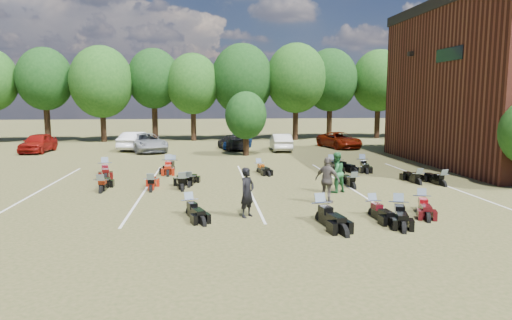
{
  "coord_description": "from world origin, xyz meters",
  "views": [
    {
      "loc": [
        -5.01,
        -19.42,
        4.39
      ],
      "look_at": [
        -2.47,
        4.0,
        1.2
      ],
      "focal_mm": 32.0,
      "sensor_mm": 36.0,
      "label": 1
    }
  ],
  "objects": [
    {
      "name": "motorcycle_5",
      "position": [
        1.18,
        -3.23,
        0.0
      ],
      "size": [
        0.83,
        2.13,
        1.16
      ],
      "primitive_type": null,
      "rotation": [
        0.0,
        0.0,
        0.08
      ],
      "color": "black",
      "rests_on": "ground"
    },
    {
      "name": "ground",
      "position": [
        0.0,
        0.0,
        0.0
      ],
      "size": [
        160.0,
        160.0,
        0.0
      ],
      "primitive_type": "plane",
      "color": "brown",
      "rests_on": "ground"
    },
    {
      "name": "parking_lines",
      "position": [
        -3.0,
        3.0,
        0.01
      ],
      "size": [
        20.1,
        14.0,
        0.01
      ],
      "color": "silver",
      "rests_on": "ground"
    },
    {
      "name": "car_4",
      "position": [
        -2.28,
        20.44,
        0.71
      ],
      "size": [
        3.11,
        4.5,
        1.42
      ],
      "primitive_type": "imported",
      "rotation": [
        0.0,
        0.0,
        -0.38
      ],
      "color": "navy",
      "rests_on": "ground"
    },
    {
      "name": "motorcycle_12",
      "position": [
        5.79,
        2.61,
        0.0
      ],
      "size": [
        0.74,
        2.14,
        1.18
      ],
      "primitive_type": null,
      "rotation": [
        0.0,
        0.0,
        3.17
      ],
      "color": "black",
      "rests_on": "ground"
    },
    {
      "name": "car_7",
      "position": [
        13.24,
        19.85,
        0.74
      ],
      "size": [
        3.95,
        5.51,
        1.48
      ],
      "primitive_type": "imported",
      "rotation": [
        0.0,
        0.0,
        2.73
      ],
      "color": "#3D3D42",
      "rests_on": "ground"
    },
    {
      "name": "motorcycle_4",
      "position": [
        1.94,
        -3.78,
        0.0
      ],
      "size": [
        1.39,
        2.43,
        1.29
      ],
      "primitive_type": null,
      "rotation": [
        0.0,
        0.0,
        -0.3
      ],
      "color": "black",
      "rests_on": "ground"
    },
    {
      "name": "person_black",
      "position": [
        -3.54,
        -2.9,
        0.93
      ],
      "size": [
        0.79,
        0.8,
        1.86
      ],
      "primitive_type": "imported",
      "rotation": [
        0.0,
        0.0,
        0.8
      ],
      "color": "black",
      "rests_on": "ground"
    },
    {
      "name": "car_6",
      "position": [
        6.75,
        20.03,
        0.7
      ],
      "size": [
        3.43,
        5.45,
        1.4
      ],
      "primitive_type": "imported",
      "rotation": [
        0.0,
        0.0,
        0.23
      ],
      "color": "#601205",
      "rests_on": "ground"
    },
    {
      "name": "motorcycle_9",
      "position": [
        -6.22,
        2.31,
        0.0
      ],
      "size": [
        0.99,
        2.35,
        1.27
      ],
      "primitive_type": null,
      "rotation": [
        0.0,
        0.0,
        3.26
      ],
      "color": "black",
      "rests_on": "ground"
    },
    {
      "name": "car_3",
      "position": [
        -2.75,
        19.71,
        0.66
      ],
      "size": [
        2.86,
        4.82,
        1.31
      ],
      "primitive_type": "imported",
      "rotation": [
        0.0,
        0.0,
        3.38
      ],
      "color": "black",
      "rests_on": "ground"
    },
    {
      "name": "motorcycle_2",
      "position": [
        -5.69,
        -2.36,
        0.0
      ],
      "size": [
        1.33,
        2.25,
        1.19
      ],
      "primitive_type": null,
      "rotation": [
        0.0,
        0.0,
        0.32
      ],
      "color": "black",
      "rests_on": "ground"
    },
    {
      "name": "motorcycle_8",
      "position": [
        -9.98,
        2.26,
        0.0
      ],
      "size": [
        0.73,
        2.19,
        1.22
      ],
      "primitive_type": null,
      "rotation": [
        0.0,
        0.0,
        3.16
      ],
      "color": "black",
      "rests_on": "ground"
    },
    {
      "name": "motorcycle_20",
      "position": [
        4.62,
        7.82,
        0.0
      ],
      "size": [
        1.14,
        2.42,
        1.3
      ],
      "primitive_type": null,
      "rotation": [
        0.0,
        0.0,
        -0.18
      ],
      "color": "black",
      "rests_on": "ground"
    },
    {
      "name": "motorcycle_11",
      "position": [
        2.12,
        1.94,
        0.0
      ],
      "size": [
        0.69,
        2.12,
        1.18
      ],
      "primitive_type": null,
      "rotation": [
        0.0,
        0.0,
        3.15
      ],
      "color": "black",
      "rests_on": "ground"
    },
    {
      "name": "motorcycle_19",
      "position": [
        3.16,
        7.91,
        0.0
      ],
      "size": [
        1.35,
        2.21,
        1.18
      ],
      "primitive_type": null,
      "rotation": [
        0.0,
        0.0,
        0.34
      ],
      "color": "black",
      "rests_on": "ground"
    },
    {
      "name": "motorcycle_10",
      "position": [
        -5.9,
        3.21,
        0.0
      ],
      "size": [
        0.95,
        2.07,
        1.11
      ],
      "primitive_type": null,
      "rotation": [
        0.0,
        0.0,
        2.98
      ],
      "color": "black",
      "rests_on": "ground"
    },
    {
      "name": "motorcycle_14",
      "position": [
        -10.9,
        7.45,
        0.0
      ],
      "size": [
        1.34,
        2.62,
        1.4
      ],
      "primitive_type": null,
      "rotation": [
        0.0,
        0.0,
        0.23
      ],
      "color": "#3C0908",
      "rests_on": "ground"
    },
    {
      "name": "car_0",
      "position": [
        -18.73,
        19.38,
        0.79
      ],
      "size": [
        2.01,
        4.68,
        1.57
      ],
      "primitive_type": "imported",
      "rotation": [
        0.0,
        0.0,
        -0.03
      ],
      "color": "maroon",
      "rests_on": "ground"
    },
    {
      "name": "motorcycle_7",
      "position": [
        -7.69,
        2.27,
        0.0
      ],
      "size": [
        0.8,
        2.22,
        1.22
      ],
      "primitive_type": null,
      "rotation": [
        0.0,
        0.0,
        3.19
      ],
      "color": "maroon",
      "rests_on": "ground"
    },
    {
      "name": "motorcycle_16",
      "position": [
        -7.13,
        8.72,
        0.0
      ],
      "size": [
        1.15,
        2.4,
        1.28
      ],
      "primitive_type": null,
      "rotation": [
        0.0,
        0.0,
        -0.19
      ],
      "color": "black",
      "rests_on": "ground"
    },
    {
      "name": "young_tree_midfield",
      "position": [
        -2.0,
        15.5,
        3.09
      ],
      "size": [
        3.2,
        3.2,
        4.7
      ],
      "color": "black",
      "rests_on": "ground"
    },
    {
      "name": "person_grey",
      "position": [
        0.01,
        -1.02,
        0.98
      ],
      "size": [
        1.16,
        1.14,
        1.96
      ],
      "primitive_type": "imported",
      "rotation": [
        0.0,
        0.0,
        2.38
      ],
      "color": "#564E49",
      "rests_on": "ground"
    },
    {
      "name": "motorcycle_13",
      "position": [
        6.79,
        2.04,
        0.0
      ],
      "size": [
        0.88,
        2.2,
        1.19
      ],
      "primitive_type": null,
      "rotation": [
        0.0,
        0.0,
        3.23
      ],
      "color": "black",
      "rests_on": "ground"
    },
    {
      "name": "tree_line",
      "position": [
        -1.0,
        29.0,
        6.31
      ],
      "size": [
        56.0,
        6.0,
        9.79
      ],
      "color": "black",
      "rests_on": "ground"
    },
    {
      "name": "motorcycle_6",
      "position": [
        3.36,
        -2.7,
        0.0
      ],
      "size": [
        1.33,
        2.29,
        1.22
      ],
      "primitive_type": null,
      "rotation": [
        0.0,
        0.0,
        -0.31
      ],
      "color": "#3D080C",
      "rests_on": "ground"
    },
    {
      "name": "car_1",
      "position": [
        -11.01,
        20.38,
        0.78
      ],
      "size": [
        2.73,
        5.0,
        1.56
      ],
      "primitive_type": "imported",
      "rotation": [
        0.0,
        0.0,
        2.9
      ],
      "color": "white",
      "rests_on": "ground"
    },
    {
      "name": "car_5",
      "position": [
        1.22,
        18.52,
        0.72
      ],
      "size": [
        1.7,
        4.43,
        1.44
      ],
      "primitive_type": "imported",
      "rotation": [
        0.0,
        0.0,
        3.1
      ],
      "color": "beige",
      "rests_on": "ground"
    },
    {
      "name": "motorcycle_17",
      "position": [
        -1.92,
        7.37,
        0.0
      ],
      "size": [
        1.13,
        2.15,
        1.14
      ],
      "primitive_type": null,
      "rotation": [
        0.0,
        0.0,
        0.24
      ],
      "color": "black",
      "rests_on": "ground"
    },
    {
      "name": "person_green",
      "position": [
        0.98,
        1.1,
        0.95
      ],
      "size": [
        1.14,
        1.04,
        1.91
      ],
      "primitive_type": "imported",
      "rotation": [
        0.0,
        0.0,
        3.56
      ],
      "color": "#266736",
      "rests_on": "ground"
    },
    {
      "name": "car_2",
      "position": [
        -10.02,
        18.91,
        0.76
      ],
      "size": [
        4.47,
        6.04,
        1.53
      ],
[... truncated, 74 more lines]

